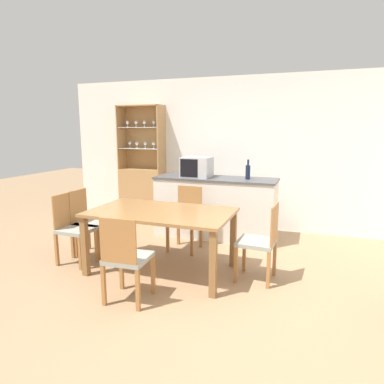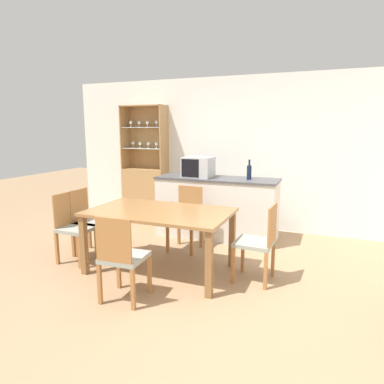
# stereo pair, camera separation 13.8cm
# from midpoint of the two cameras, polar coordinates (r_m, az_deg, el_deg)

# --- Properties ---
(ground_plane) EXTENTS (18.00, 18.00, 0.00)m
(ground_plane) POSITION_cam_midpoint_polar(r_m,az_deg,el_deg) (3.72, 1.50, -16.49)
(ground_plane) COLOR #A37F5B
(wall_back) EXTENTS (6.80, 0.06, 2.55)m
(wall_back) POSITION_cam_midpoint_polar(r_m,az_deg,el_deg) (5.87, 10.61, 6.28)
(wall_back) COLOR white
(wall_back) RESTS_ON ground_plane
(kitchen_counter) EXTENTS (1.89, 0.62, 0.95)m
(kitchen_counter) POSITION_cam_midpoint_polar(r_m,az_deg,el_deg) (5.38, 4.84, -2.59)
(kitchen_counter) COLOR silver
(kitchen_counter) RESTS_ON ground_plane
(display_cabinet) EXTENTS (0.83, 0.34, 2.10)m
(display_cabinet) POSITION_cam_midpoint_polar(r_m,az_deg,el_deg) (6.44, -7.13, 0.97)
(display_cabinet) COLOR tan
(display_cabinet) RESTS_ON ground_plane
(dining_table) EXTENTS (1.67, 0.98, 0.74)m
(dining_table) POSITION_cam_midpoint_polar(r_m,az_deg,el_deg) (4.07, -4.47, -4.32)
(dining_table) COLOR olive
(dining_table) RESTS_ON ground_plane
(dining_chair_head_near) EXTENTS (0.43, 0.43, 0.89)m
(dining_chair_head_near) POSITION_cam_midpoint_polar(r_m,az_deg,el_deg) (3.46, -10.41, -10.68)
(dining_chair_head_near) COLOR #999E93
(dining_chair_head_near) RESTS_ON ground_plane
(dining_chair_side_left_far) EXTENTS (0.42, 0.42, 0.89)m
(dining_chair_side_left_far) POSITION_cam_midpoint_polar(r_m,az_deg,el_deg) (4.84, -15.98, -4.76)
(dining_chair_side_left_far) COLOR #999E93
(dining_chair_side_left_far) RESTS_ON ground_plane
(dining_chair_side_right_far) EXTENTS (0.42, 0.42, 0.89)m
(dining_chair_side_right_far) POSITION_cam_midpoint_polar(r_m,az_deg,el_deg) (3.91, 11.96, -8.20)
(dining_chair_side_right_far) COLOR #999E93
(dining_chair_side_right_far) RESTS_ON ground_plane
(dining_chair_head_far) EXTENTS (0.41, 0.41, 0.89)m
(dining_chair_head_far) POSITION_cam_midpoint_polar(r_m,az_deg,el_deg) (4.83, -0.16, -4.37)
(dining_chair_head_far) COLOR #999E93
(dining_chair_head_far) RESTS_ON ground_plane
(dining_chair_side_left_near) EXTENTS (0.41, 0.41, 0.89)m
(dining_chair_side_left_near) POSITION_cam_midpoint_polar(r_m,az_deg,el_deg) (4.62, -18.20, -5.60)
(dining_chair_side_left_near) COLOR #999E93
(dining_chair_side_left_near) RESTS_ON ground_plane
(microwave) EXTENTS (0.44, 0.39, 0.31)m
(microwave) POSITION_cam_midpoint_polar(r_m,az_deg,el_deg) (5.35, 1.79, 4.19)
(microwave) COLOR #B7BABF
(microwave) RESTS_ON kitchen_counter
(wine_bottle) EXTENTS (0.07, 0.07, 0.30)m
(wine_bottle) POSITION_cam_midpoint_polar(r_m,az_deg,el_deg) (5.16, 10.26, 3.33)
(wine_bottle) COLOR #141E38
(wine_bottle) RESTS_ON kitchen_counter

